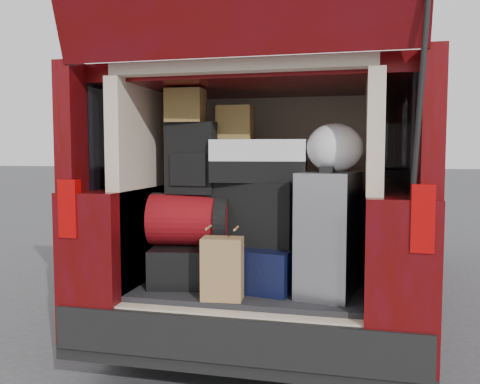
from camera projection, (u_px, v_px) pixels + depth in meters
The scene contains 13 objects.
minivan at pixel (291, 197), 4.54m from camera, with size 1.90×5.35×2.77m.
load_floor at pixel (256, 324), 3.06m from camera, with size 1.24×1.05×0.55m, color black.
black_hardshell at pixel (189, 262), 3.01m from camera, with size 0.39×0.54×0.22m, color black.
navy_hardshell at pixel (264, 264), 2.92m from camera, with size 0.44×0.53×0.23m, color black.
silver_roller at pixel (329, 233), 2.71m from camera, with size 0.27×0.44×0.65m, color white.
kraft_bag at pixel (222, 269), 2.61m from camera, with size 0.21×0.13×0.32m, color #8B613F.
red_duffel at pixel (190, 220), 2.95m from camera, with size 0.46×0.30×0.30m, color maroon.
black_soft_case at pixel (256, 212), 2.93m from camera, with size 0.50×0.30×0.36m, color black.
backpack at pixel (193, 158), 2.95m from camera, with size 0.29×0.18×0.41m, color black.
twotone_duffel at pixel (259, 161), 2.88m from camera, with size 0.53×0.27×0.24m, color white.
grocery_sack_lower at pixel (186, 106), 2.92m from camera, with size 0.21×0.17×0.19m, color brown.
grocery_sack_upper at pixel (235, 123), 2.98m from camera, with size 0.20×0.16×0.20m, color brown.
plastic_bag_right at pixel (335, 148), 2.70m from camera, with size 0.30×0.28×0.26m, color white.
Camera 1 is at (0.59, -2.66, 1.31)m, focal length 38.00 mm.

